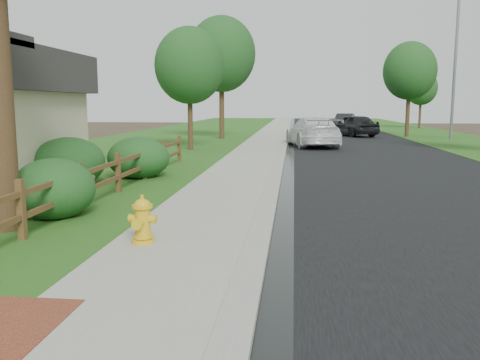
# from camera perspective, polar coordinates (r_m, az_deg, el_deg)

# --- Properties ---
(ground) EXTENTS (120.00, 120.00, 0.00)m
(ground) POSITION_cam_1_polar(r_m,az_deg,el_deg) (5.76, -4.35, -15.53)
(ground) COLOR #3C3021
(road) EXTENTS (8.00, 90.00, 0.02)m
(road) POSITION_cam_1_polar(r_m,az_deg,el_deg) (40.40, 11.24, 5.04)
(road) COLOR black
(road) RESTS_ON ground
(curb) EXTENTS (0.40, 90.00, 0.12)m
(curb) POSITION_cam_1_polar(r_m,az_deg,el_deg) (40.24, 5.26, 5.23)
(curb) COLOR gray
(curb) RESTS_ON ground
(wet_gutter) EXTENTS (0.50, 90.00, 0.00)m
(wet_gutter) POSITION_cam_1_polar(r_m,az_deg,el_deg) (40.24, 5.76, 5.16)
(wet_gutter) COLOR black
(wet_gutter) RESTS_ON road
(sidewalk) EXTENTS (2.20, 90.00, 0.10)m
(sidewalk) POSITION_cam_1_polar(r_m,az_deg,el_deg) (40.28, 3.40, 5.24)
(sidewalk) COLOR gray
(sidewalk) RESTS_ON ground
(grass_strip) EXTENTS (1.60, 90.00, 0.06)m
(grass_strip) POSITION_cam_1_polar(r_m,az_deg,el_deg) (40.42, 0.70, 5.23)
(grass_strip) COLOR #1E4F16
(grass_strip) RESTS_ON ground
(lawn_near) EXTENTS (9.00, 90.00, 0.04)m
(lawn_near) POSITION_cam_1_polar(r_m,az_deg,el_deg) (41.23, -6.55, 5.23)
(lawn_near) COLOR #1E4F16
(lawn_near) RESTS_ON ground
(verge_far) EXTENTS (6.00, 90.00, 0.04)m
(verge_far) POSITION_cam_1_polar(r_m,az_deg,el_deg) (41.59, 20.78, 4.76)
(verge_far) COLOR #1E4F16
(verge_far) RESTS_ON ground
(ranch_fence) EXTENTS (0.12, 16.92, 1.10)m
(ranch_fence) POSITION_cam_1_polar(r_m,az_deg,el_deg) (12.56, -15.35, 0.30)
(ranch_fence) COLOR #463117
(ranch_fence) RESTS_ON ground
(fire_hydrant) EXTENTS (0.52, 0.42, 0.79)m
(fire_hydrant) POSITION_cam_1_polar(r_m,az_deg,el_deg) (8.43, -10.89, -4.53)
(fire_hydrant) COLOR gold
(fire_hydrant) RESTS_ON sidewalk
(white_suv) EXTENTS (3.24, 5.89, 1.62)m
(white_suv) POSITION_cam_1_polar(r_m,az_deg,el_deg) (28.57, 8.15, 5.39)
(white_suv) COLOR silver
(white_suv) RESTS_ON road
(dark_car_mid) EXTENTS (3.67, 5.03, 1.59)m
(dark_car_mid) POSITION_cam_1_polar(r_m,az_deg,el_deg) (38.33, 12.59, 6.03)
(dark_car_mid) COLOR black
(dark_car_mid) RESTS_ON road
(dark_car_far) EXTENTS (2.57, 4.63, 1.45)m
(dark_car_far) POSITION_cam_1_polar(r_m,az_deg,el_deg) (49.67, 11.65, 6.50)
(dark_car_far) COLOR black
(dark_car_far) RESTS_ON road
(streetlight) EXTENTS (2.16, 0.62, 9.41)m
(streetlight) POSITION_cam_1_polar(r_m,az_deg,el_deg) (36.98, 22.78, 12.50)
(streetlight) COLOR slate
(streetlight) RESTS_ON ground
(boulder) EXTENTS (1.19, 1.05, 0.66)m
(boulder) POSITION_cam_1_polar(r_m,az_deg,el_deg) (14.87, -17.78, 0.32)
(boulder) COLOR brown
(boulder) RESTS_ON ground
(shrub_a) EXTENTS (1.91, 1.91, 1.26)m
(shrub_a) POSITION_cam_1_polar(r_m,az_deg,el_deg) (11.05, -20.19, -0.94)
(shrub_a) COLOR #18441B
(shrub_a) RESTS_ON ground
(shrub_b) EXTENTS (2.39, 2.39, 1.42)m
(shrub_b) POSITION_cam_1_polar(r_m,az_deg,el_deg) (15.22, -18.67, 1.91)
(shrub_b) COLOR #18441B
(shrub_b) RESTS_ON ground
(shrub_d) EXTENTS (2.55, 2.55, 1.33)m
(shrub_d) POSITION_cam_1_polar(r_m,az_deg,el_deg) (16.35, -11.32, 2.45)
(shrub_d) COLOR #18441B
(shrub_d) RESTS_ON ground
(tree_near_left) EXTENTS (3.48, 3.48, 6.17)m
(tree_near_left) POSITION_cam_1_polar(r_m,az_deg,el_deg) (26.09, -5.69, 12.65)
(tree_near_left) COLOR #3C2618
(tree_near_left) RESTS_ON ground
(tree_mid_left) EXTENTS (4.55, 4.55, 8.13)m
(tree_mid_left) POSITION_cam_1_polar(r_m,az_deg,el_deg) (34.72, -2.10, 13.91)
(tree_mid_left) COLOR #3C2618
(tree_mid_left) RESTS_ON ground
(tree_mid_right) EXTENTS (3.69, 3.69, 6.70)m
(tree_mid_right) POSITION_cam_1_polar(r_m,az_deg,el_deg) (38.35, 18.52, 11.53)
(tree_mid_right) COLOR #3C2618
(tree_mid_right) RESTS_ON ground
(tree_far_right) EXTENTS (3.00, 3.00, 5.54)m
(tree_far_right) POSITION_cam_1_polar(r_m,az_deg,el_deg) (52.15, 19.68, 9.71)
(tree_far_right) COLOR #3C2618
(tree_far_right) RESTS_ON ground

